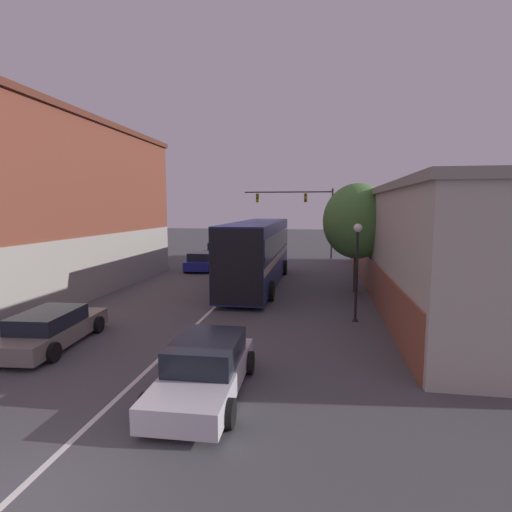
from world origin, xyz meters
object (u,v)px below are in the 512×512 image
Objects in this scene: parked_car_left_near at (221,250)px; parked_car_left_far at (52,329)px; hatchback_foreground at (205,369)px; bus at (258,250)px; parked_car_left_mid at (202,262)px; traffic_signal_gantry at (305,208)px; street_lamp at (357,262)px; street_tree_near at (357,221)px.

parked_car_left_far is at bearing -171.42° from parked_car_left_near.
parked_car_left_near is at bearing 12.15° from hatchback_foreground.
bus reaches higher than parked_car_left_far.
parked_car_left_mid is 11.76m from traffic_signal_gantry.
bus is 2.69× the size of parked_car_left_far.
parked_car_left_mid is (-4.97, 4.91, -1.48)m from bus.
hatchback_foreground is 1.16× the size of parked_car_left_mid.
traffic_signal_gantry is at bearing -4.17° from hatchback_foreground.
street_tree_near reaches higher than street_lamp.
bus is 2.84× the size of parked_car_left_near.
parked_car_left_near is at bearing 0.93° from parked_car_left_mid.
hatchback_foreground is 1.01× the size of parked_car_left_near.
hatchback_foreground is at bearing -165.96° from parked_car_left_mid.
traffic_signal_gantry is at bearing 102.97° from street_tree_near.
bus is 13.85m from parked_car_left_near.
parked_car_left_far is at bearing -136.21° from street_tree_near.
street_tree_near is (5.59, -1.25, 1.77)m from bus.
bus reaches higher than hatchback_foreground.
traffic_signal_gantry is at bearing -9.79° from bus.
hatchback_foreground is 27.45m from parked_car_left_near.
traffic_signal_gantry is (1.34, 27.38, 3.94)m from hatchback_foreground.
parked_car_left_far is 0.80× the size of street_tree_near.
bus is 3.19× the size of street_lamp.
street_tree_near is at bearing -133.56° from parked_car_left_near.
parked_car_left_mid is 0.83× the size of parked_car_left_far.
bus reaches higher than parked_car_left_near.
parked_car_left_far is 15.27m from street_tree_near.
bus is at bearing -28.65° from parked_car_left_far.
hatchback_foreground is at bearing -120.81° from street_lamp.
traffic_signal_gantry is (7.76, 0.69, 3.91)m from parked_car_left_near.
street_tree_near is at bearing -21.49° from hatchback_foreground.
parked_car_left_near is 8.72m from traffic_signal_gantry.
street_lamp is (2.89, -20.28, -2.12)m from traffic_signal_gantry.
bus is 7.14m from parked_car_left_mid.
street_lamp is 0.68× the size of street_tree_near.
street_tree_near is (10.56, -6.16, 3.24)m from parked_car_left_mid.
bus is at bearing -99.53° from traffic_signal_gantry.
parked_car_left_near is 1.12× the size of street_lamp.
traffic_signal_gantry reaches higher than hatchback_foreground.
traffic_signal_gantry reaches higher than parked_car_left_near.
street_lamp is (5.13, -6.96, 0.34)m from bus.
street_lamp is (4.23, 7.10, 1.82)m from hatchback_foreground.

